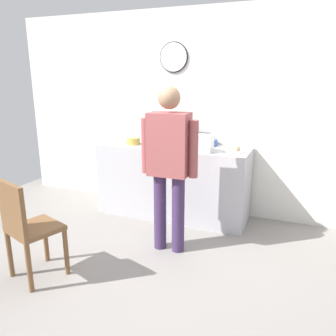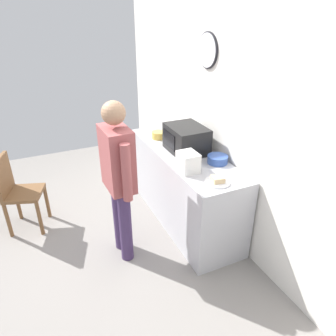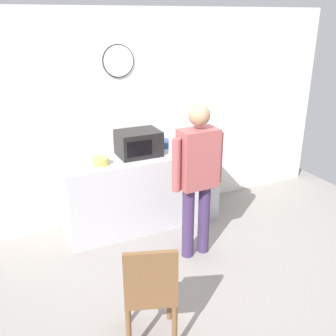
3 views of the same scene
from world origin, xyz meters
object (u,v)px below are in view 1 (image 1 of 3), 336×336
fork_utensil (132,139)px  wooden_chair (27,226)px  cereal_bowl (209,142)px  sandwich_plate (234,150)px  spoon_utensil (144,143)px  microwave (173,134)px  salad_bowl (133,141)px  toaster (203,143)px  person_standing (169,159)px

fork_utensil → wooden_chair: (0.04, -2.05, -0.41)m
cereal_bowl → wooden_chair: (-1.06, -2.04, -0.45)m
sandwich_plate → cereal_bowl: cereal_bowl is taller
sandwich_plate → spoon_utensil: (-1.20, 0.08, -0.02)m
spoon_utensil → microwave: bearing=-1.0°
wooden_chair → cereal_bowl: bearing=62.6°
microwave → salad_bowl: microwave is taller
toaster → wooden_chair: (-1.09, -1.67, -0.50)m
microwave → fork_utensil: 0.72m
cereal_bowl → person_standing: size_ratio=0.13×
person_standing → spoon_utensil: bearing=128.5°
sandwich_plate → spoon_utensil: size_ratio=1.44×
salad_bowl → wooden_chair: bearing=-94.4°
microwave → person_standing: (0.31, -0.90, -0.09)m
sandwich_plate → spoon_utensil: bearing=176.2°
microwave → cereal_bowl: 0.46m
toaster → sandwich_plate: bearing=22.9°
toaster → spoon_utensil: 0.90m
salad_bowl → fork_utensil: size_ratio=1.04×
fork_utensil → cereal_bowl: bearing=-0.5°
toaster → fork_utensil: size_ratio=1.29×
cereal_bowl → spoon_utensil: (-0.83, -0.16, -0.04)m
salad_bowl → wooden_chair: 1.81m
fork_utensil → salad_bowl: bearing=-59.3°
fork_utensil → spoon_utensil: bearing=-31.6°
person_standing → cereal_bowl: bearing=84.1°
person_standing → salad_bowl: bearing=136.5°
fork_utensil → wooden_chair: 2.09m
microwave → person_standing: size_ratio=0.29×
sandwich_plate → cereal_bowl: size_ratio=1.12×
person_standing → wooden_chair: person_standing is taller
fork_utensil → spoon_utensil: same height
cereal_bowl → fork_utensil: bearing=179.5°
salad_bowl → person_standing: size_ratio=0.10×
wooden_chair → spoon_utensil: bearing=83.2°
sandwich_plate → person_standing: 0.96m
spoon_utensil → wooden_chair: 1.94m
toaster → person_standing: size_ratio=0.13×
cereal_bowl → toaster: 0.38m
sandwich_plate → cereal_bowl: bearing=147.4°
spoon_utensil → wooden_chair: (-0.23, -1.89, -0.41)m
sandwich_plate → wooden_chair: size_ratio=0.26×
toaster → person_standing: person_standing is taller
cereal_bowl → person_standing: person_standing is taller
microwave → person_standing: bearing=-71.2°
microwave → spoon_utensil: 0.44m
sandwich_plate → wooden_chair: bearing=-128.3°
microwave → wooden_chair: microwave is taller
microwave → sandwich_plate: bearing=-5.3°
wooden_chair → person_standing: bearing=46.0°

